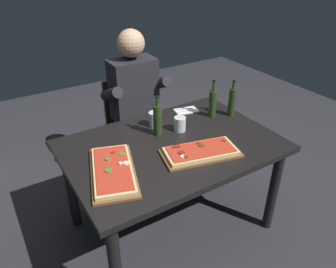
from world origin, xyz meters
TOP-DOWN VIEW (x-y plane):
  - ground_plane at (0.00, 0.00)m, footprint 6.40×6.40m
  - dining_table at (0.00, 0.00)m, footprint 1.40×0.96m
  - pizza_rectangular_front at (0.08, -0.20)m, footprint 0.53×0.34m
  - pizza_rectangular_left at (-0.46, -0.09)m, footprint 0.40×0.58m
  - wine_bottle_dark at (0.48, 0.18)m, footprint 0.06×0.06m
  - oil_bottle_amber at (-0.02, 0.16)m, footprint 0.06×0.06m
  - vinegar_bottle_green at (0.62, 0.12)m, footprint 0.06×0.06m
  - tumbler_near_camera at (0.02, 0.27)m, footprint 0.08×0.08m
  - tumbler_far_side at (0.14, 0.12)m, footprint 0.08×0.08m
  - napkin_cutlery_set at (0.36, 0.36)m, footprint 0.20×0.14m
  - diner_chair at (0.11, 0.86)m, footprint 0.44×0.44m
  - seated_diner at (0.11, 0.74)m, footprint 0.53×0.41m

SIDE VIEW (x-z plane):
  - ground_plane at x=0.00m, z-range 0.00..0.00m
  - diner_chair at x=0.11m, z-range 0.05..0.92m
  - dining_table at x=0.00m, z-range 0.27..1.01m
  - seated_diner at x=0.11m, z-range 0.08..1.41m
  - napkin_cutlery_set at x=0.36m, z-range 0.74..0.75m
  - pizza_rectangular_left at x=-0.46m, z-range 0.73..0.78m
  - pizza_rectangular_front at x=0.08m, z-range 0.73..0.78m
  - tumbler_far_side at x=0.14m, z-range 0.73..0.84m
  - tumbler_near_camera at x=0.02m, z-range 0.73..0.84m
  - wine_bottle_dark at x=0.48m, z-range 0.70..1.00m
  - vinegar_bottle_green at x=0.62m, z-range 0.71..1.00m
  - oil_bottle_amber at x=-0.02m, z-range 0.71..1.00m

